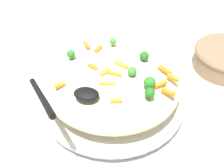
% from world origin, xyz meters
% --- Properties ---
extents(ground_plane, '(2.40, 2.40, 0.00)m').
position_xyz_m(ground_plane, '(0.00, 0.00, 0.00)').
color(ground_plane, beige).
extents(serving_bowl, '(0.38, 0.38, 0.04)m').
position_xyz_m(serving_bowl, '(0.00, 0.00, 0.02)').
color(serving_bowl, white).
rests_on(serving_bowl, ground_plane).
extents(pasta_mound, '(0.34, 0.32, 0.08)m').
position_xyz_m(pasta_mound, '(0.00, 0.00, 0.07)').
color(pasta_mound, beige).
rests_on(pasta_mound, serving_bowl).
extents(carrot_piece_0, '(0.04, 0.01, 0.01)m').
position_xyz_m(carrot_piece_0, '(-0.00, -0.05, 0.12)').
color(carrot_piece_0, orange).
rests_on(carrot_piece_0, pasta_mound).
extents(carrot_piece_1, '(0.03, 0.01, 0.01)m').
position_xyz_m(carrot_piece_1, '(0.03, -0.09, 0.11)').
color(carrot_piece_1, orange).
rests_on(carrot_piece_1, pasta_mound).
extents(carrot_piece_2, '(0.02, 0.03, 0.01)m').
position_xyz_m(carrot_piece_2, '(-0.01, -0.01, 0.12)').
color(carrot_piece_2, orange).
rests_on(carrot_piece_2, pasta_mound).
extents(carrot_piece_3, '(0.04, 0.03, 0.01)m').
position_xyz_m(carrot_piece_3, '(0.11, -0.02, 0.11)').
color(carrot_piece_3, orange).
rests_on(carrot_piece_3, pasta_mound).
extents(carrot_piece_4, '(0.03, 0.02, 0.01)m').
position_xyz_m(carrot_piece_4, '(0.14, 0.01, 0.11)').
color(carrot_piece_4, orange).
rests_on(carrot_piece_4, pasta_mound).
extents(carrot_piece_5, '(0.03, 0.03, 0.01)m').
position_xyz_m(carrot_piece_5, '(-0.09, 0.09, 0.11)').
color(carrot_piece_5, orange).
rests_on(carrot_piece_5, pasta_mound).
extents(carrot_piece_6, '(0.03, 0.02, 0.01)m').
position_xyz_m(carrot_piece_6, '(-0.05, 0.00, 0.12)').
color(carrot_piece_6, orange).
rests_on(carrot_piece_6, pasta_mound).
extents(carrot_piece_7, '(0.03, 0.02, 0.01)m').
position_xyz_m(carrot_piece_7, '(0.14, -0.04, 0.11)').
color(carrot_piece_7, orange).
rests_on(carrot_piece_7, pasta_mound).
extents(carrot_piece_8, '(0.04, 0.01, 0.01)m').
position_xyz_m(carrot_piece_8, '(0.01, -0.02, 0.12)').
color(carrot_piece_8, orange).
rests_on(carrot_piece_8, pasta_mound).
extents(carrot_piece_9, '(0.04, 0.02, 0.01)m').
position_xyz_m(carrot_piece_9, '(0.02, 0.02, 0.12)').
color(carrot_piece_9, orange).
rests_on(carrot_piece_9, pasta_mound).
extents(carrot_piece_10, '(0.02, 0.03, 0.01)m').
position_xyz_m(carrot_piece_10, '(-0.05, 0.08, 0.11)').
color(carrot_piece_10, orange).
rests_on(carrot_piece_10, pasta_mound).
extents(carrot_piece_11, '(0.04, 0.03, 0.01)m').
position_xyz_m(carrot_piece_11, '(0.12, 0.03, 0.11)').
color(carrot_piece_11, orange).
rests_on(carrot_piece_11, pasta_mound).
extents(carrot_piece_12, '(0.02, 0.02, 0.01)m').
position_xyz_m(carrot_piece_12, '(-0.11, -0.07, 0.11)').
color(carrot_piece_12, orange).
rests_on(carrot_piece_12, pasta_mound).
extents(broccoli_floret_0, '(0.02, 0.02, 0.02)m').
position_xyz_m(broccoli_floret_0, '(-0.11, 0.03, 0.12)').
color(broccoli_floret_0, '#296820').
rests_on(broccoli_floret_0, pasta_mound).
extents(broccoli_floret_1, '(0.02, 0.02, 0.03)m').
position_xyz_m(broccoli_floret_1, '(0.10, -0.07, 0.12)').
color(broccoli_floret_1, '#205B1C').
rests_on(broccoli_floret_1, pasta_mound).
extents(broccoli_floret_2, '(0.02, 0.02, 0.02)m').
position_xyz_m(broccoli_floret_2, '(-0.02, 0.11, 0.12)').
color(broccoli_floret_2, '#377928').
rests_on(broccoli_floret_2, pasta_mound).
extents(broccoli_floret_3, '(0.02, 0.02, 0.03)m').
position_xyz_m(broccoli_floret_3, '(0.05, -0.01, 0.13)').
color(broccoli_floret_3, '#377928').
rests_on(broccoli_floret_3, pasta_mound).
extents(broccoli_floret_4, '(0.02, 0.02, 0.03)m').
position_xyz_m(broccoli_floret_4, '(0.07, 0.06, 0.12)').
color(broccoli_floret_4, '#205B1C').
rests_on(broccoli_floret_4, pasta_mound).
extents(broccoli_floret_5, '(0.03, 0.03, 0.03)m').
position_xyz_m(broccoli_floret_5, '(0.09, -0.04, 0.13)').
color(broccoli_floret_5, '#296820').
rests_on(broccoli_floret_5, pasta_mound).
extents(serving_spoon, '(0.16, 0.16, 0.09)m').
position_xyz_m(serving_spoon, '(-0.06, -0.12, 0.14)').
color(serving_spoon, black).
rests_on(serving_spoon, pasta_mound).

